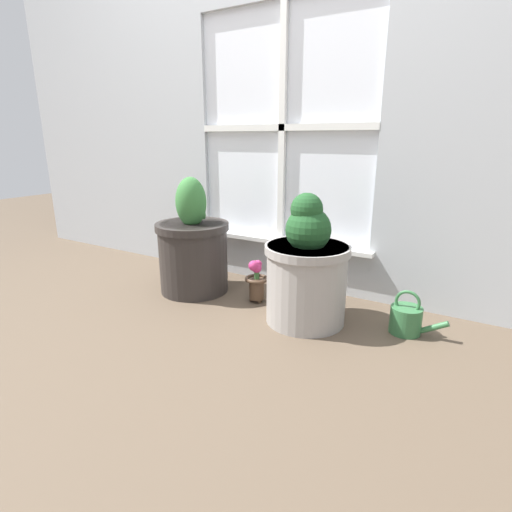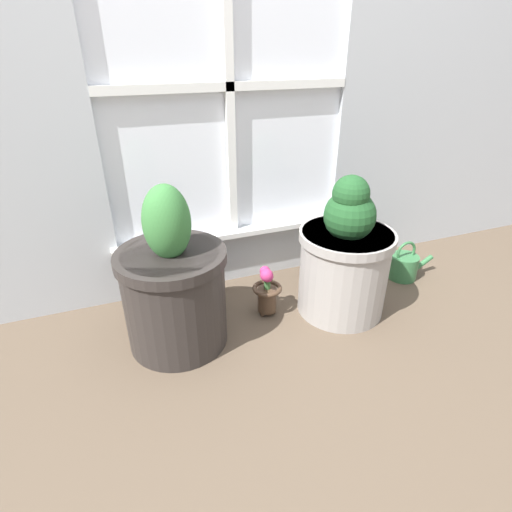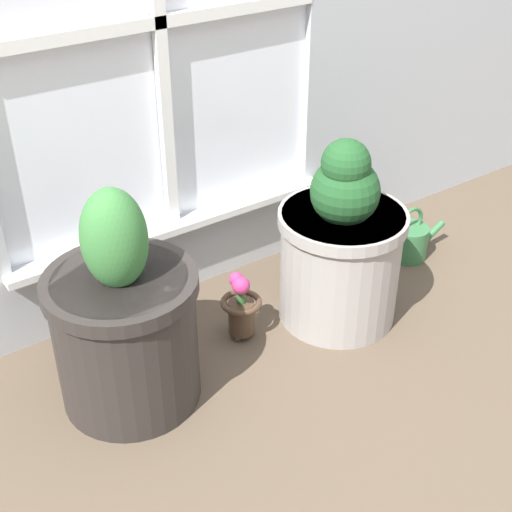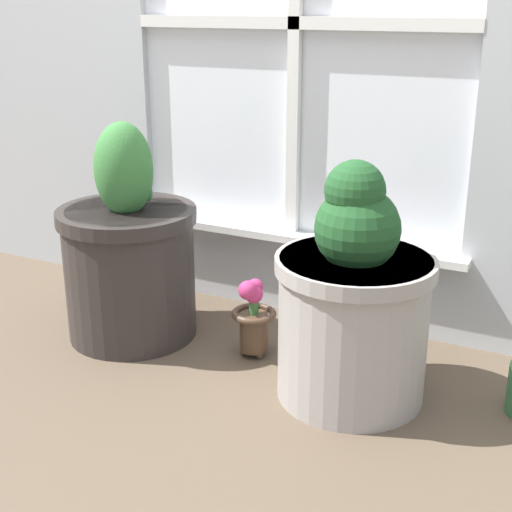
% 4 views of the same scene
% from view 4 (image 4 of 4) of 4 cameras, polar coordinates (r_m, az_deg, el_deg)
% --- Properties ---
extents(ground_plane, '(10.00, 10.00, 0.00)m').
position_cam_4_polar(ground_plane, '(1.87, -5.09, -11.07)').
color(ground_plane, brown).
extents(potted_plant_left, '(0.40, 0.40, 0.64)m').
position_cam_4_polar(potted_plant_left, '(2.13, -10.11, -0.02)').
color(potted_plant_left, '#2D2826').
rests_on(potted_plant_left, ground_plane).
extents(potted_plant_right, '(0.39, 0.39, 0.61)m').
position_cam_4_polar(potted_plant_right, '(1.78, 7.80, -3.81)').
color(potted_plant_right, '#9E9993').
rests_on(potted_plant_right, ground_plane).
extents(flower_vase, '(0.13, 0.13, 0.23)m').
position_cam_4_polar(flower_vase, '(2.01, -0.22, -4.90)').
color(flower_vase, '#473323').
rests_on(flower_vase, ground_plane).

